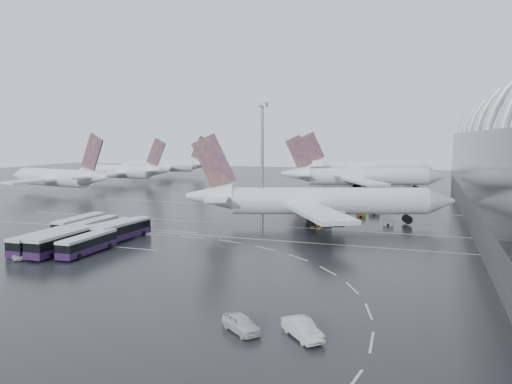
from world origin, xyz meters
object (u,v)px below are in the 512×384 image
(jet_remote_west, at_px, (59,178))
(bus_row_near_c, at_px, (108,229))
(jet_remote_mid, at_px, (126,172))
(gse_cart_belly_b, at_px, (374,212))
(gse_cart_belly_e, at_px, (361,215))
(van_curve_b, at_px, (241,323))
(airliner_gate_b, at_px, (360,177))
(van_curve_c, at_px, (302,329))
(bus_row_far_b, at_px, (62,241))
(van_curve_a, at_px, (18,254))
(bus_row_near_d, at_px, (122,230))
(bus_row_far_c, at_px, (88,243))
(floodlight_mast, at_px, (262,149))
(gse_cart_belly_d, at_px, (388,223))
(bus_row_near_a, at_px, (80,224))
(gse_cart_belly_c, at_px, (317,224))
(bus_row_near_b, at_px, (94,227))
(jet_remote_far, at_px, (168,166))
(airliner_gate_c, at_px, (363,169))
(airliner_main, at_px, (316,202))
(bus_row_far_a, at_px, (43,241))

(jet_remote_west, distance_m, bus_row_near_c, 82.52)
(jet_remote_mid, bearing_deg, bus_row_near_c, 124.87)
(gse_cart_belly_b, bearing_deg, gse_cart_belly_e, -119.99)
(van_curve_b, bearing_deg, airliner_gate_b, 40.54)
(airliner_gate_b, bearing_deg, van_curve_c, -102.23)
(jet_remote_mid, bearing_deg, bus_row_far_b, 121.76)
(jet_remote_mid, bearing_deg, van_curve_a, 118.99)
(gse_cart_belly_b, bearing_deg, bus_row_near_d, -132.70)
(jet_remote_mid, bearing_deg, bus_row_far_c, 123.71)
(bus_row_near_c, distance_m, bus_row_far_b, 12.71)
(van_curve_b, relative_size, floodlight_mast, 0.19)
(bus_row_far_c, distance_m, gse_cart_belly_d, 61.18)
(bus_row_near_a, distance_m, van_curve_a, 20.50)
(van_curve_a, xyz_separation_m, gse_cart_belly_c, (38.46, 42.17, -0.07))
(jet_remote_west, xyz_separation_m, bus_row_near_b, (55.34, -56.06, -3.51))
(jet_remote_far, relative_size, gse_cart_belly_d, 19.68)
(airliner_gate_c, xyz_separation_m, gse_cart_belly_c, (3.85, -114.27, -4.61))
(van_curve_a, relative_size, van_curve_b, 1.01)
(gse_cart_belly_b, distance_m, gse_cart_belly_c, 22.20)
(jet_remote_west, distance_m, van_curve_a, 93.80)
(bus_row_far_b, bearing_deg, gse_cart_belly_c, -44.32)
(gse_cart_belly_b, relative_size, gse_cart_belly_d, 1.11)
(floodlight_mast, bearing_deg, bus_row_near_d, -129.26)
(airliner_main, relative_size, gse_cart_belly_e, 27.56)
(airliner_main, xyz_separation_m, airliner_gate_c, (-2.96, 111.27, 0.31))
(van_curve_b, height_order, floodlight_mast, floodlight_mast)
(airliner_gate_b, relative_size, bus_row_near_b, 4.45)
(van_curve_a, relative_size, gse_cart_belly_d, 2.29)
(bus_row_near_c, distance_m, van_curve_c, 56.74)
(airliner_main, height_order, gse_cart_belly_d, airliner_main)
(bus_row_far_c, bearing_deg, gse_cart_belly_b, -36.81)
(bus_row_near_a, bearing_deg, airliner_main, -60.20)
(bus_row_near_a, xyz_separation_m, gse_cart_belly_b, (52.48, 41.89, -1.15))
(gse_cart_belly_b, bearing_deg, van_curve_a, -128.04)
(airliner_gate_b, xyz_separation_m, gse_cart_belly_d, (14.25, -65.99, -4.31))
(bus_row_far_a, bearing_deg, bus_row_far_b, -85.33)
(airliner_main, distance_m, jet_remote_west, 97.94)
(bus_row_near_d, bearing_deg, van_curve_a, 161.24)
(gse_cart_belly_d, bearing_deg, airliner_gate_c, 99.50)
(jet_remote_mid, relative_size, bus_row_near_d, 3.02)
(bus_row_far_b, distance_m, van_curve_a, 6.87)
(van_curve_c, bearing_deg, van_curve_a, 119.51)
(bus_row_far_c, xyz_separation_m, van_curve_c, (41.07, -22.06, -0.80))
(jet_remote_mid, xyz_separation_m, bus_row_far_a, (54.91, -107.73, -2.96))
(jet_remote_far, relative_size, gse_cart_belly_e, 20.85)
(airliner_main, xyz_separation_m, jet_remote_west, (-93.16, 30.25, 0.26))
(gse_cart_belly_c, bearing_deg, airliner_gate_b, 90.00)
(airliner_gate_c, height_order, bus_row_far_a, airliner_gate_c)
(bus_row_near_a, height_order, gse_cart_belly_b, bus_row_near_a)
(jet_remote_west, xyz_separation_m, gse_cart_belly_d, (108.28, -27.05, -4.59))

